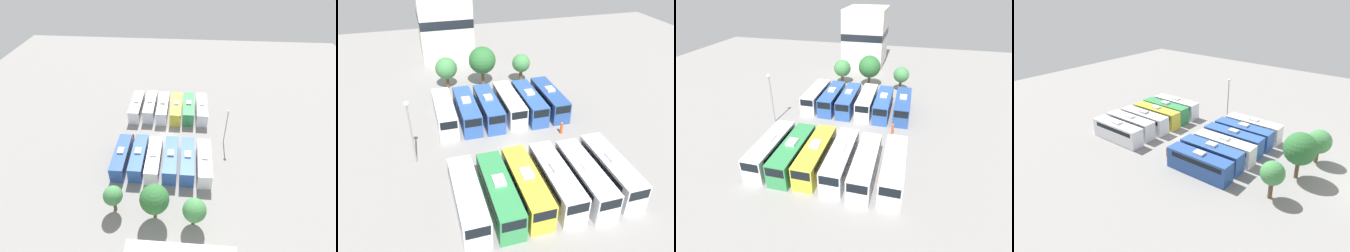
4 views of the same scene
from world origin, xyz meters
TOP-DOWN VIEW (x-y plane):
  - ground_plane at (0.00, 0.00)m, footprint 121.77×121.77m
  - bus_0 at (-8.00, -8.87)m, footprint 2.62×10.20m
  - bus_1 at (-4.78, -9.00)m, footprint 2.62×10.20m
  - bus_2 at (-1.77, -8.71)m, footprint 2.62×10.20m
  - bus_3 at (1.53, -8.78)m, footprint 2.62×10.20m
  - bus_4 at (4.73, -9.19)m, footprint 2.62×10.20m
  - bus_5 at (8.09, -8.85)m, footprint 2.62×10.20m
  - bus_6 at (-8.03, 9.17)m, footprint 2.62×10.20m
  - bus_7 at (-4.83, 8.89)m, footprint 2.62×10.20m
  - bus_8 at (-1.60, 8.78)m, footprint 2.62×10.20m
  - bus_9 at (1.69, 9.09)m, footprint 2.62×10.20m
  - bus_10 at (4.74, 8.68)m, footprint 2.62×10.20m
  - bus_11 at (8.11, 8.84)m, footprint 2.62×10.20m
  - worker_person at (7.09, 1.77)m, footprint 0.36×0.36m
  - light_pole at (-12.68, 0.87)m, footprint 0.60×0.60m
  - tree_0 at (-6.06, 21.11)m, footprint 3.74×3.74m
  - tree_1 at (0.18, 20.33)m, footprint 4.69×4.69m
  - tree_2 at (7.02, 19.48)m, footprint 3.20×3.20m

SIDE VIEW (x-z plane):
  - ground_plane at x=0.00m, z-range 0.00..0.00m
  - worker_person at x=7.09m, z-range -0.06..1.76m
  - bus_0 at x=-8.00m, z-range -0.01..3.62m
  - bus_1 at x=-4.78m, z-range -0.01..3.62m
  - bus_2 at x=-1.77m, z-range -0.01..3.62m
  - bus_3 at x=1.53m, z-range -0.01..3.62m
  - bus_4 at x=4.73m, z-range -0.01..3.62m
  - bus_5 at x=8.09m, z-range -0.01..3.62m
  - bus_6 at x=-8.03m, z-range -0.01..3.62m
  - bus_7 at x=-4.83m, z-range -0.01..3.62m
  - bus_8 at x=-1.60m, z-range -0.01..3.62m
  - bus_9 at x=1.69m, z-range -0.01..3.62m
  - bus_10 at x=4.74m, z-range -0.01..3.62m
  - bus_11 at x=8.11m, z-range -0.01..3.62m
  - tree_0 at x=-6.06m, z-range 0.84..6.33m
  - tree_2 at x=7.02m, z-range 1.01..6.35m
  - tree_1 at x=0.18m, z-range 1.14..8.18m
  - light_pole at x=-12.68m, z-range 1.44..9.88m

